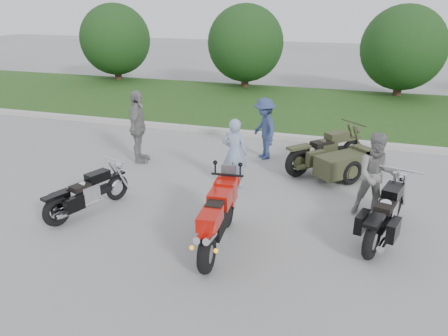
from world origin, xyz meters
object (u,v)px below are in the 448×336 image
(cruiser_sidecar, at_px, (335,159))
(person_grey, at_px, (377,175))
(person_stripe, at_px, (235,153))
(person_denim, at_px, (264,129))
(cruiser_right, at_px, (385,217))
(sportbike_red, at_px, (218,217))
(person_back, at_px, (138,127))
(cruiser_left, at_px, (85,195))

(cruiser_sidecar, distance_m, person_grey, 2.12)
(cruiser_sidecar, height_order, person_stripe, person_stripe)
(person_grey, height_order, person_denim, person_grey)
(cruiser_right, distance_m, person_grey, 1.10)
(sportbike_red, height_order, person_back, person_back)
(cruiser_right, xyz_separation_m, person_denim, (-3.07, 3.68, 0.38))
(cruiser_left, xyz_separation_m, cruiser_right, (5.81, 0.74, 0.06))
(cruiser_right, distance_m, person_stripe, 3.64)
(person_denim, distance_m, person_back, 3.41)
(sportbike_red, xyz_separation_m, person_stripe, (-0.50, 2.73, 0.20))
(cruiser_sidecar, distance_m, person_stripe, 2.60)
(person_grey, relative_size, person_denim, 1.02)
(cruiser_sidecar, distance_m, person_denim, 2.17)
(cruiser_sidecar, relative_size, person_denim, 1.35)
(person_stripe, relative_size, person_back, 0.85)
(person_back, bearing_deg, cruiser_right, -126.14)
(person_stripe, distance_m, person_grey, 3.15)
(cruiser_right, relative_size, cruiser_sidecar, 1.02)
(person_back, bearing_deg, cruiser_sidecar, -99.69)
(cruiser_left, height_order, person_back, person_back)
(person_denim, bearing_deg, cruiser_left, -67.19)
(person_stripe, xyz_separation_m, person_grey, (3.10, -0.52, 0.04))
(cruiser_left, height_order, person_denim, person_denim)
(sportbike_red, xyz_separation_m, cruiser_left, (-3.01, 0.47, -0.21))
(person_grey, bearing_deg, person_back, 156.57)
(person_back, bearing_deg, person_stripe, -121.44)
(person_back, bearing_deg, cruiser_left, 172.37)
(cruiser_sidecar, height_order, person_grey, person_grey)
(person_stripe, bearing_deg, person_denim, -93.97)
(person_back, bearing_deg, person_grey, -118.04)
(cruiser_right, height_order, cruiser_sidecar, cruiser_sidecar)
(person_back, bearing_deg, sportbike_red, -151.50)
(cruiser_left, height_order, person_stripe, person_stripe)
(sportbike_red, bearing_deg, person_back, 129.04)
(person_denim, bearing_deg, person_back, -103.03)
(sportbike_red, relative_size, cruiser_sidecar, 0.97)
(cruiser_left, height_order, cruiser_sidecar, cruiser_sidecar)
(cruiser_left, relative_size, person_back, 1.03)
(person_stripe, height_order, person_back, person_back)
(cruiser_left, distance_m, person_grey, 5.90)
(person_denim, bearing_deg, sportbike_red, -32.15)
(cruiser_right, distance_m, person_back, 6.68)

